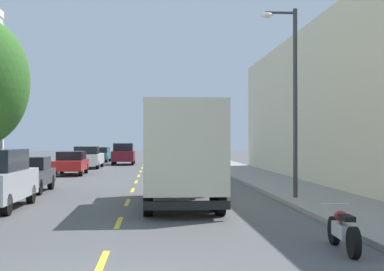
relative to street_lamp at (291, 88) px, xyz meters
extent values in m
plane|color=#4C4C4F|center=(-5.95, 17.99, -4.13)|extent=(160.00, 160.00, 0.00)
cube|color=gray|center=(-13.05, 15.99, -4.06)|extent=(3.20, 120.00, 0.14)
cube|color=gray|center=(1.15, 15.99, -4.06)|extent=(3.20, 120.00, 0.14)
cube|color=yellow|center=(-5.95, -10.01, -4.13)|extent=(0.14, 2.20, 0.01)
cube|color=yellow|center=(-5.95, -5.01, -4.13)|extent=(0.14, 2.20, 0.01)
cube|color=yellow|center=(-5.95, -0.01, -4.13)|extent=(0.14, 2.20, 0.01)
cube|color=yellow|center=(-5.95, 4.99, -4.13)|extent=(0.14, 2.20, 0.01)
cube|color=yellow|center=(-5.95, 9.99, -4.13)|extent=(0.14, 2.20, 0.01)
cube|color=yellow|center=(-5.95, 14.99, -4.13)|extent=(0.14, 2.20, 0.01)
cube|color=yellow|center=(-5.95, 19.99, -4.13)|extent=(0.14, 2.20, 0.01)
cube|color=yellow|center=(-5.95, 24.99, -4.13)|extent=(0.14, 2.20, 0.01)
cube|color=yellow|center=(-5.95, 29.99, -4.13)|extent=(0.14, 2.20, 0.01)
cube|color=yellow|center=(-5.95, 34.99, -4.13)|extent=(0.14, 2.20, 0.01)
cylinder|color=#38383D|center=(0.15, 0.00, -0.54)|extent=(0.16, 0.16, 6.90)
cylinder|color=#38383D|center=(-0.40, 0.00, 2.76)|extent=(1.10, 0.10, 0.10)
ellipsoid|color=silver|center=(-0.90, 0.00, 2.66)|extent=(0.44, 0.28, 0.20)
cube|color=beige|center=(-4.14, -2.14, -2.10)|extent=(2.48, 5.58, 2.75)
cube|color=beige|center=(-4.19, 1.78, -2.37)|extent=(2.33, 1.93, 2.20)
cube|color=black|center=(-4.20, 2.68, -1.89)|extent=(2.02, 0.11, 0.97)
cube|color=black|center=(-4.10, -4.84, -3.70)|extent=(2.40, 0.19, 0.24)
cylinder|color=black|center=(-3.13, 1.85, -3.65)|extent=(0.29, 0.96, 0.96)
cylinder|color=black|center=(-5.25, 1.82, -3.65)|extent=(0.29, 0.96, 0.96)
cylinder|color=black|center=(-3.05, -3.70, -3.65)|extent=(0.29, 0.96, 0.96)
cylinder|color=black|center=(-5.17, -3.73, -3.65)|extent=(0.29, 0.96, 0.96)
cylinder|color=black|center=(-3.07, -2.60, -3.65)|extent=(0.29, 0.96, 0.96)
cylinder|color=black|center=(-5.19, -2.63, -3.65)|extent=(0.29, 0.96, 0.96)
cube|color=#AD1E1E|center=(-10.32, 16.37, -3.49)|extent=(1.89, 4.73, 0.62)
cube|color=black|center=(-10.32, 16.74, -2.91)|extent=(1.65, 2.84, 0.55)
cylinder|color=black|center=(-11.09, 14.76, -3.80)|extent=(0.23, 0.66, 0.66)
cylinder|color=black|center=(-9.49, 14.78, -3.80)|extent=(0.23, 0.66, 0.66)
cylinder|color=black|center=(-11.14, 17.95, -3.80)|extent=(0.23, 0.66, 0.66)
cylinder|color=black|center=(-9.54, 17.98, -3.80)|extent=(0.23, 0.66, 0.66)
cube|color=#333338|center=(-10.41, 4.23, -3.49)|extent=(1.75, 4.00, 0.62)
cube|color=black|center=(-10.41, 4.71, -2.91)|extent=(1.53, 1.68, 0.55)
cylinder|color=black|center=(-11.18, 2.87, -3.80)|extent=(0.22, 0.66, 0.66)
cylinder|color=black|center=(-9.66, 2.86, -3.80)|extent=(0.22, 0.66, 0.66)
cylinder|color=black|center=(-11.17, 5.59, -3.80)|extent=(0.22, 0.66, 0.66)
cylinder|color=black|center=(-9.65, 5.58, -3.80)|extent=(0.22, 0.66, 0.66)
cube|color=silver|center=(-10.19, 25.08, -3.40)|extent=(2.02, 5.31, 0.80)
cube|color=black|center=(-10.20, 23.91, -2.70)|extent=(1.77, 1.60, 0.60)
cylinder|color=black|center=(-11.09, 23.28, -3.80)|extent=(0.22, 0.66, 0.66)
cylinder|color=black|center=(-9.31, 23.27, -3.80)|extent=(0.22, 0.66, 0.66)
cylinder|color=black|center=(-11.08, 26.88, -3.80)|extent=(0.22, 0.66, 0.66)
cylinder|color=black|center=(-9.30, 26.88, -3.80)|extent=(0.22, 0.66, 0.66)
cube|color=#195B60|center=(-10.42, 37.22, -3.49)|extent=(1.96, 4.75, 0.62)
cube|color=black|center=(-10.41, 37.60, -2.91)|extent=(1.68, 2.87, 0.55)
cylinder|color=black|center=(-11.27, 35.65, -3.80)|extent=(0.24, 0.67, 0.66)
cylinder|color=black|center=(-9.67, 35.60, -3.80)|extent=(0.24, 0.67, 0.66)
cylinder|color=black|center=(-11.17, 38.84, -3.80)|extent=(0.24, 0.67, 0.66)
cylinder|color=black|center=(-9.57, 38.80, -3.80)|extent=(0.24, 0.67, 0.66)
cylinder|color=black|center=(-9.35, -3.38, -3.80)|extent=(0.22, 0.66, 0.66)
cylinder|color=black|center=(-9.33, -0.11, -3.80)|extent=(0.22, 0.66, 0.66)
cube|color=maroon|center=(-7.75, 31.35, -3.35)|extent=(1.95, 4.80, 0.90)
cube|color=black|center=(-7.75, 31.35, -2.55)|extent=(1.72, 2.78, 0.70)
cylinder|color=black|center=(-8.61, 29.72, -3.80)|extent=(0.22, 0.66, 0.66)
cylinder|color=black|center=(-6.88, 29.72, -3.80)|extent=(0.22, 0.66, 0.66)
cylinder|color=black|center=(-8.61, 32.99, -3.80)|extent=(0.22, 0.66, 0.66)
cylinder|color=black|center=(-6.88, 32.99, -3.80)|extent=(0.22, 0.66, 0.66)
cylinder|color=black|center=(-1.16, -8.51, -3.83)|extent=(0.18, 0.61, 0.60)
cylinder|color=black|center=(-1.24, -9.96, -3.83)|extent=(0.18, 0.61, 0.60)
cube|color=silver|center=(-1.20, -9.24, -3.71)|extent=(0.33, 0.83, 0.28)
ellipsoid|color=maroon|center=(-1.19, -9.06, -3.45)|extent=(0.24, 0.48, 0.22)
cube|color=black|center=(-1.22, -9.50, -3.43)|extent=(0.25, 0.53, 0.10)
cylinder|color=silver|center=(-1.16, -8.63, -3.25)|extent=(0.62, 0.07, 0.03)
camera|label=1|loc=(-5.00, -20.45, -1.89)|focal=53.22mm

